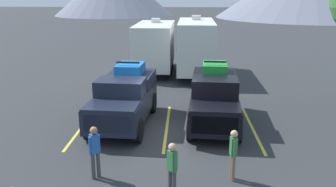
# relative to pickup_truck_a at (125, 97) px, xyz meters

# --- Properties ---
(ground_plane) EXTENTS (240.00, 240.00, 0.00)m
(ground_plane) POSITION_rel_pickup_truck_a_xyz_m (1.86, -1.34, -1.21)
(ground_plane) COLOR #2D3033
(pickup_truck_a) EXTENTS (2.51, 5.45, 2.61)m
(pickup_truck_a) POSITION_rel_pickup_truck_a_xyz_m (0.00, 0.00, 0.00)
(pickup_truck_a) COLOR black
(pickup_truck_a) RESTS_ON ground
(pickup_truck_b) EXTENTS (2.41, 5.50, 2.64)m
(pickup_truck_b) POSITION_rel_pickup_truck_a_xyz_m (3.90, 0.20, -0.01)
(pickup_truck_b) COLOR black
(pickup_truck_b) RESTS_ON ground
(lot_stripe_a) EXTENTS (0.12, 5.50, 0.01)m
(lot_stripe_a) POSITION_rel_pickup_truck_a_xyz_m (-1.80, -0.38, -1.21)
(lot_stripe_a) COLOR gold
(lot_stripe_a) RESTS_ON ground
(lot_stripe_b) EXTENTS (0.12, 5.50, 0.01)m
(lot_stripe_b) POSITION_rel_pickup_truck_a_xyz_m (1.86, -0.38, -1.21)
(lot_stripe_b) COLOR gold
(lot_stripe_b) RESTS_ON ground
(lot_stripe_c) EXTENTS (0.12, 5.50, 0.01)m
(lot_stripe_c) POSITION_rel_pickup_truck_a_xyz_m (5.52, -0.38, -1.21)
(lot_stripe_c) COLOR gold
(lot_stripe_c) RESTS_ON ground
(camper_trailer_a) EXTENTS (2.67, 7.58, 3.74)m
(camper_trailer_a) POSITION_rel_pickup_truck_a_xyz_m (0.47, 10.46, 0.76)
(camper_trailer_a) COLOR silver
(camper_trailer_a) RESTS_ON ground
(camper_trailer_b) EXTENTS (2.49, 7.79, 4.02)m
(camper_trailer_b) POSITION_rel_pickup_truck_a_xyz_m (3.35, 9.56, 0.90)
(camper_trailer_b) COLOR silver
(camper_trailer_b) RESTS_ON ground
(person_a) EXTENTS (0.30, 0.31, 1.64)m
(person_a) POSITION_rel_pickup_truck_a_xyz_m (2.27, -5.87, -0.26)
(person_a) COLOR #3F3F42
(person_a) RESTS_ON ground
(person_b) EXTENTS (0.22, 0.36, 1.64)m
(person_b) POSITION_rel_pickup_truck_a_xyz_m (4.09, -4.84, -0.26)
(person_b) COLOR #726047
(person_b) RESTS_ON ground
(person_c) EXTENTS (0.32, 0.31, 1.71)m
(person_c) POSITION_rel_pickup_truck_a_xyz_m (-0.14, -4.92, -0.22)
(person_c) COLOR #3F3F42
(person_c) RESTS_ON ground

